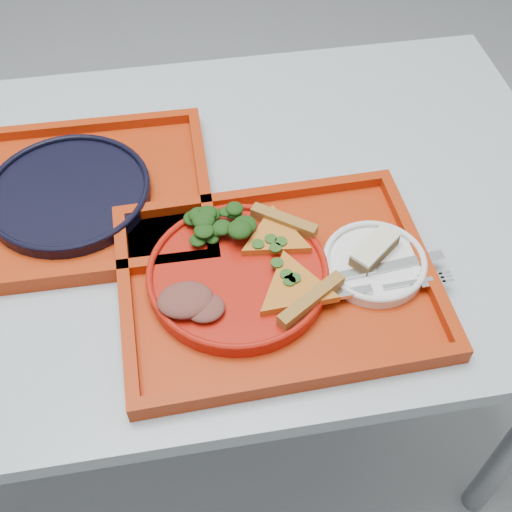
{
  "coord_description": "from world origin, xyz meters",
  "views": [
    {
      "loc": [
        0.15,
        -0.73,
        1.5
      ],
      "look_at": [
        0.24,
        -0.14,
        0.78
      ],
      "focal_mm": 45.0,
      "sensor_mm": 36.0,
      "label": 1
    }
  ],
  "objects_px": {
    "navy_plate": "(69,194)",
    "dessert_bar": "(375,249)",
    "tray_far": "(71,200)",
    "dinner_plate": "(238,276)",
    "tray_main": "(276,283)"
  },
  "relations": [
    {
      "from": "tray_main",
      "to": "navy_plate",
      "type": "distance_m",
      "value": 0.37
    },
    {
      "from": "tray_far",
      "to": "navy_plate",
      "type": "height_order",
      "value": "navy_plate"
    },
    {
      "from": "dessert_bar",
      "to": "tray_far",
      "type": "bearing_deg",
      "value": 115.91
    },
    {
      "from": "navy_plate",
      "to": "dessert_bar",
      "type": "height_order",
      "value": "dessert_bar"
    },
    {
      "from": "tray_main",
      "to": "dessert_bar",
      "type": "height_order",
      "value": "dessert_bar"
    },
    {
      "from": "tray_main",
      "to": "tray_far",
      "type": "distance_m",
      "value": 0.37
    },
    {
      "from": "dinner_plate",
      "to": "navy_plate",
      "type": "bearing_deg",
      "value": 139.12
    },
    {
      "from": "tray_far",
      "to": "tray_main",
      "type": "bearing_deg",
      "value": -35.76
    },
    {
      "from": "tray_far",
      "to": "navy_plate",
      "type": "relative_size",
      "value": 1.73
    },
    {
      "from": "navy_plate",
      "to": "tray_far",
      "type": "bearing_deg",
      "value": 0.0
    },
    {
      "from": "tray_main",
      "to": "navy_plate",
      "type": "height_order",
      "value": "navy_plate"
    },
    {
      "from": "navy_plate",
      "to": "dessert_bar",
      "type": "distance_m",
      "value": 0.49
    },
    {
      "from": "dinner_plate",
      "to": "dessert_bar",
      "type": "height_order",
      "value": "dessert_bar"
    },
    {
      "from": "tray_main",
      "to": "dinner_plate",
      "type": "distance_m",
      "value": 0.06
    },
    {
      "from": "tray_far",
      "to": "dinner_plate",
      "type": "height_order",
      "value": "dinner_plate"
    }
  ]
}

